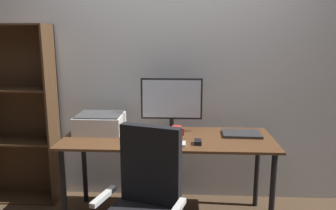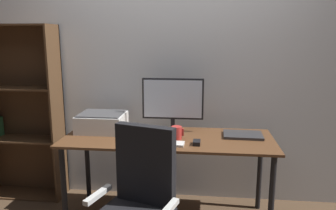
# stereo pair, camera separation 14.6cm
# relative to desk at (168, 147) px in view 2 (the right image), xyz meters

# --- Properties ---
(back_wall) EXTENTS (6.40, 0.10, 2.60)m
(back_wall) POSITION_rel_desk_xyz_m (0.00, 0.50, 0.64)
(back_wall) COLOR silver
(back_wall) RESTS_ON ground
(desk) EXTENTS (1.73, 0.66, 0.74)m
(desk) POSITION_rel_desk_xyz_m (0.00, 0.00, 0.00)
(desk) COLOR #56351E
(desk) RESTS_ON ground
(monitor) EXTENTS (0.53, 0.20, 0.47)m
(monitor) POSITION_rel_desk_xyz_m (0.02, 0.19, 0.35)
(monitor) COLOR black
(monitor) RESTS_ON desk
(keyboard) EXTENTS (0.29, 0.12, 0.02)m
(keyboard) POSITION_rel_desk_xyz_m (-0.00, -0.19, 0.09)
(keyboard) COLOR silver
(keyboard) RESTS_ON desk
(mouse) EXTENTS (0.06, 0.10, 0.03)m
(mouse) POSITION_rel_desk_xyz_m (0.24, -0.16, 0.10)
(mouse) COLOR black
(mouse) RESTS_ON desk
(coffee_mug) EXTENTS (0.10, 0.09, 0.11)m
(coffee_mug) POSITION_rel_desk_xyz_m (0.07, -0.04, 0.14)
(coffee_mug) COLOR #B72D28
(coffee_mug) RESTS_ON desk
(laptop) EXTENTS (0.33, 0.24, 0.02)m
(laptop) POSITION_rel_desk_xyz_m (0.62, 0.10, 0.09)
(laptop) COLOR #2D2D30
(laptop) RESTS_ON desk
(printer) EXTENTS (0.40, 0.34, 0.16)m
(printer) POSITION_rel_desk_xyz_m (-0.60, 0.13, 0.16)
(printer) COLOR silver
(printer) RESTS_ON desk
(paper_sheet) EXTENTS (0.23, 0.31, 0.00)m
(paper_sheet) POSITION_rel_desk_xyz_m (-0.20, -0.19, 0.08)
(paper_sheet) COLOR white
(paper_sheet) RESTS_ON desk
(bookshelf) EXTENTS (0.77, 0.28, 1.67)m
(bookshelf) POSITION_rel_desk_xyz_m (-1.48, 0.33, 0.17)
(bookshelf) COLOR #4C331E
(bookshelf) RESTS_ON ground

